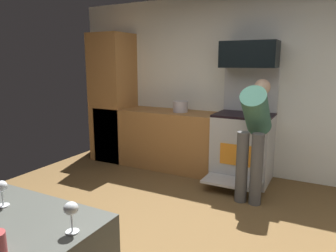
# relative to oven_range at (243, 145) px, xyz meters

# --- Properties ---
(ground_plane) EXTENTS (5.20, 4.80, 0.02)m
(ground_plane) POSITION_rel_oven_range_xyz_m (-0.34, -1.97, -0.52)
(ground_plane) COLOR brown
(wall_back) EXTENTS (5.20, 0.12, 2.60)m
(wall_back) POSITION_rel_oven_range_xyz_m (-0.34, 0.37, 0.79)
(wall_back) COLOR silver
(wall_back) RESTS_ON ground
(lower_cabinet_run) EXTENTS (2.40, 0.60, 0.90)m
(lower_cabinet_run) POSITION_rel_oven_range_xyz_m (-1.24, 0.01, -0.06)
(lower_cabinet_run) COLOR #A76F3A
(lower_cabinet_run) RESTS_ON ground
(cabinet_column) EXTENTS (0.60, 0.60, 2.10)m
(cabinet_column) POSITION_rel_oven_range_xyz_m (-2.24, 0.01, 0.54)
(cabinet_column) COLOR #A76F3A
(cabinet_column) RESTS_ON ground
(oven_range) EXTENTS (0.76, 1.00, 1.57)m
(oven_range) POSITION_rel_oven_range_xyz_m (0.00, 0.00, 0.00)
(oven_range) COLOR #B9BABB
(oven_range) RESTS_ON ground
(microwave) EXTENTS (0.74, 0.38, 0.35)m
(microwave) POSITION_rel_oven_range_xyz_m (-0.00, 0.09, 1.23)
(microwave) COLOR black
(microwave) RESTS_ON oven_range
(person_cook) EXTENTS (0.31, 0.70, 1.44)m
(person_cook) POSITION_rel_oven_range_xyz_m (0.26, -0.54, 0.35)
(person_cook) COLOR #4E4E4E
(person_cook) RESTS_ON ground
(wine_glass_near) EXTENTS (0.06, 0.06, 0.14)m
(wine_glass_near) POSITION_rel_oven_range_xyz_m (-0.44, -3.28, 0.49)
(wine_glass_near) COLOR silver
(wine_glass_near) RESTS_ON counter_island
(wine_glass_mid) EXTENTS (0.06, 0.06, 0.14)m
(wine_glass_mid) POSITION_rel_oven_range_xyz_m (0.07, -3.30, 0.49)
(wine_glass_mid) COLOR silver
(wine_glass_mid) RESTS_ON counter_island
(stock_pot) EXTENTS (0.23, 0.23, 0.17)m
(stock_pot) POSITION_rel_oven_range_xyz_m (-0.98, 0.01, 0.47)
(stock_pot) COLOR #C1B9BF
(stock_pot) RESTS_ON lower_cabinet_run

